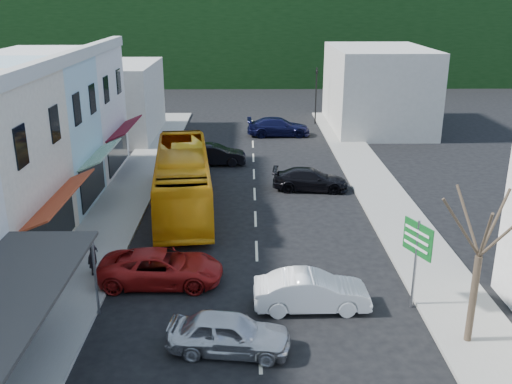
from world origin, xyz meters
name	(u,v)px	position (x,y,z in m)	size (l,w,h in m)	color
ground	(258,294)	(0.00, 0.00, 0.00)	(120.00, 120.00, 0.00)	black
sidewalk_left	(121,205)	(-7.50, 10.00, 0.07)	(3.00, 52.00, 0.15)	gray
sidewalk_right	(388,204)	(7.50, 10.00, 0.07)	(3.00, 52.00, 0.15)	gray
distant_block_left	(107,100)	(-12.00, 27.00, 3.00)	(8.00, 10.00, 6.00)	#B7B2A8
distant_block_right	(377,88)	(11.00, 30.00, 3.50)	(8.00, 12.00, 7.00)	#B7B2A8
hillside	(240,28)	(-1.45, 65.09, 6.73)	(80.00, 26.00, 14.00)	black
bus	(183,181)	(-3.97, 9.74, 1.55)	(2.50, 11.60, 3.10)	#F4A210
car_silver	(229,333)	(-1.03, -3.84, 0.70)	(1.80, 4.40, 1.40)	silver
car_white	(312,292)	(1.99, -1.14, 0.70)	(1.80, 4.40, 1.40)	white
car_red	(161,268)	(-3.94, 0.96, 0.70)	(1.90, 4.60, 1.40)	maroon
car_black_near	(310,179)	(3.38, 12.74, 0.70)	(1.84, 4.50, 1.40)	black
car_black_far	(214,155)	(-2.75, 18.24, 0.70)	(1.80, 4.40, 1.40)	black
car_navy_far	(279,128)	(2.18, 26.85, 0.70)	(1.84, 4.50, 1.40)	black
pedestrian_left	(93,255)	(-6.86, 1.58, 1.00)	(0.60, 0.40, 1.70)	black
direction_sign	(415,265)	(5.80, -1.10, 1.76)	(0.77, 1.53, 3.53)	#0F571D
street_tree	(479,256)	(7.05, -3.51, 3.27)	(2.70, 2.70, 6.55)	#3D2F22
traffic_signal	(316,96)	(5.80, 31.56, 2.55)	(0.66, 1.09, 5.11)	black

